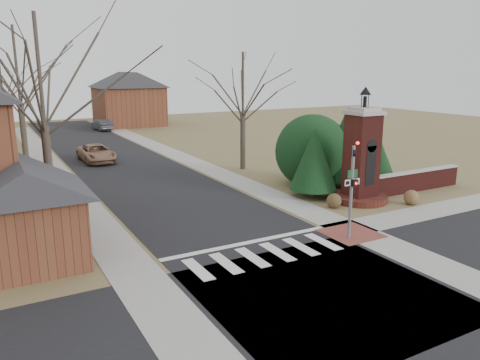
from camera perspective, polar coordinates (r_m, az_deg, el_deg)
ground at (r=18.77m, az=4.38°, el=-9.89°), size 120.00×120.00×0.00m
main_street at (r=38.31m, az=-13.99°, el=1.86°), size 8.00×70.00×0.01m
cross_street at (r=16.59m, az=10.23°, el=-13.35°), size 120.00×8.00×0.01m
crosswalk_zone at (r=19.39m, az=3.07°, el=-9.07°), size 8.00×2.20×0.02m
stop_bar at (r=20.58m, az=0.83°, el=-7.68°), size 8.00×0.35×0.02m
sidewalk_right_main at (r=39.93m, az=-6.78°, el=2.64°), size 2.00×60.00×0.02m
sidewalk_left at (r=37.35m, az=-21.69°, el=1.02°), size 2.00×60.00×0.02m
curb_apron at (r=22.29m, az=13.38°, el=-6.36°), size 2.40×2.40×0.02m
traffic_signal_pole at (r=20.94m, az=13.52°, el=-0.30°), size 0.28×0.41×4.50m
sign_post at (r=22.95m, az=13.46°, el=-0.74°), size 0.90×0.07×2.75m
brick_gate_monument at (r=27.32m, az=14.55°, el=1.90°), size 3.20×3.20×6.47m
brick_garden_wall at (r=30.86m, az=20.48°, el=-0.09°), size 7.50×0.50×1.30m
garage_left at (r=19.56m, az=-24.86°, el=-3.22°), size 4.80×4.80×4.29m
house_distant_right at (r=64.88m, az=-13.45°, el=9.73°), size 8.80×8.80×7.30m
evergreen_near at (r=27.62m, az=8.99°, el=2.58°), size 2.80×2.80×4.10m
evergreen_mid at (r=30.57m, az=12.54°, el=4.03°), size 3.40×3.40×4.70m
evergreen_far at (r=31.33m, az=16.43°, el=2.72°), size 2.40×2.40×3.30m
evergreen_mass at (r=30.64m, az=8.80°, el=3.84°), size 4.80×4.80×4.80m
bare_tree_0 at (r=23.49m, az=-23.36°, el=13.04°), size 8.05×8.05×11.15m
bare_tree_1 at (r=36.44m, az=-25.68°, el=13.11°), size 8.40×8.40×11.64m
bare_tree_2 at (r=49.39m, az=-27.20°, el=11.53°), size 7.35×7.35×10.19m
bare_tree_3 at (r=34.82m, az=0.36°, el=12.22°), size 7.00×7.00×9.70m
pickup_truck at (r=39.94m, az=-17.10°, el=3.15°), size 2.45×5.10×1.40m
distant_car at (r=60.34m, az=-16.52°, el=6.47°), size 1.86×4.32×1.38m
dry_shrub_left at (r=26.00m, az=11.39°, el=-2.49°), size 0.82×0.82×0.82m
dry_shrub_right at (r=27.80m, az=20.16°, el=-2.00°), size 0.84×0.84×0.84m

